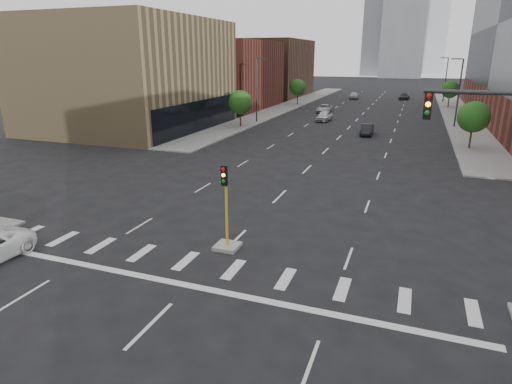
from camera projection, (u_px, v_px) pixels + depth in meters
The scene contains 20 objects.
ground at pixel (115, 360), 13.84m from camera, with size 400.00×400.00×0.00m, color black.
sidewalk_left_far at pixel (291, 105), 84.89m from camera, with size 5.00×92.00×0.15m, color gray.
sidewalk_right_far at pixel (456, 111), 74.99m from camera, with size 5.00×92.00×0.15m, color gray.
building_left_mid at pixel (131, 75), 56.53m from camera, with size 20.00×24.00×14.00m, color #947C54.
building_left_far_a at pixel (216, 75), 80.07m from camera, with size 20.00×22.00×12.00m, color brown.
building_left_far_b at pixel (262, 68), 103.14m from camera, with size 20.00×24.00×13.00m, color brown.
tower_mid at pixel (405, 25), 185.84m from camera, with size 18.00×18.00×44.00m, color slate.
median_traffic_signal at pixel (227, 231), 21.56m from camera, with size 1.20×1.20×4.40m.
streetlight_right_a at pixel (458, 90), 57.03m from camera, with size 1.60×0.22×9.07m.
streetlight_right_b at pixel (445, 78), 88.30m from camera, with size 1.60×0.22×9.07m.
streetlight_left at pixel (257, 88), 61.42m from camera, with size 1.60×0.22×9.07m.
tree_left_near at pixel (240, 102), 57.64m from camera, with size 3.20×3.20×4.85m.
tree_left_far at pixel (298, 88), 84.44m from camera, with size 3.20×3.20×4.85m.
tree_right_near at pixel (474, 117), 43.93m from camera, with size 3.20×3.20×4.85m.
tree_right_far at pixel (450, 89), 79.67m from camera, with size 3.20×3.20×4.85m.
car_near_left at pixel (324, 116), 64.06m from camera, with size 1.76×4.38×1.49m, color silver.
car_mid_right at pixel (367, 130), 52.84m from camera, with size 1.41×4.05×1.33m, color black.
car_far_left at pixel (324, 109), 73.66m from camera, with size 2.30×4.99×1.39m, color #B3B3B3.
car_deep_right at pixel (404, 96), 95.41m from camera, with size 1.98×4.88×1.42m, color black.
car_distant at pixel (354, 96), 96.85m from camera, with size 1.85×4.59×1.56m, color #A4A4A9.
Camera 1 is at (8.30, -9.22, 9.40)m, focal length 30.00 mm.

